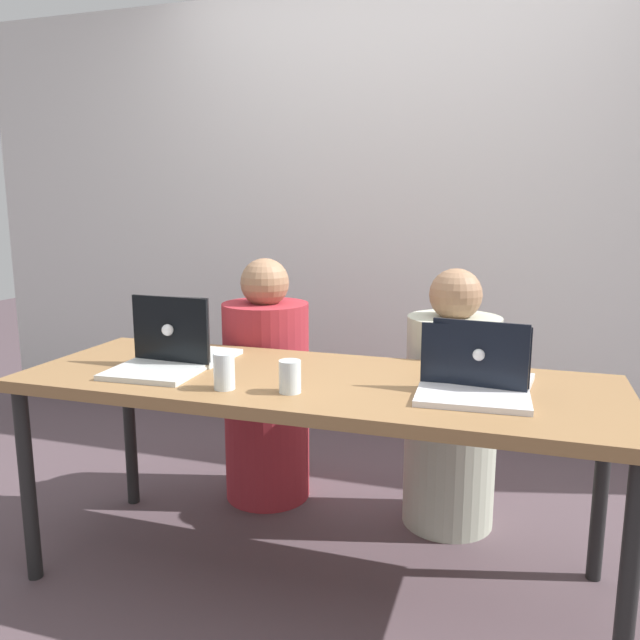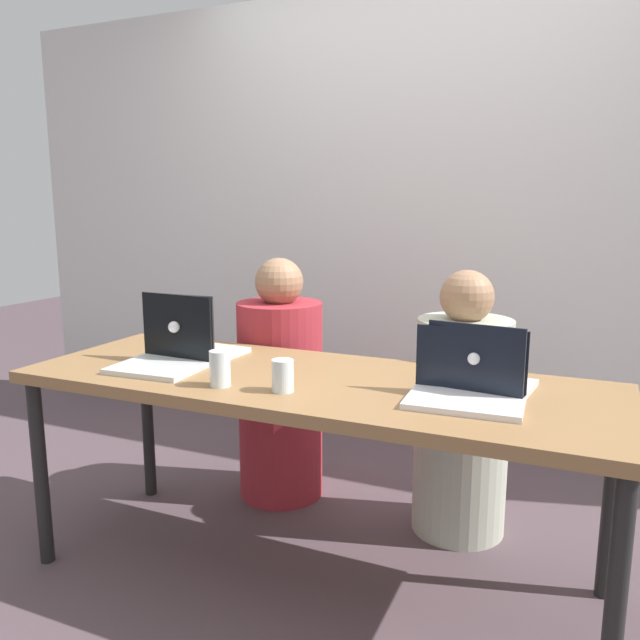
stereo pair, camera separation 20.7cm
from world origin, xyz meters
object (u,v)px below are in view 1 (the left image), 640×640
(person_on_left, at_px, (267,393))
(laptop_back_right, at_px, (483,371))
(laptop_front_left, at_px, (160,356))
(water_glass_center, at_px, (290,379))
(person_on_right, at_px, (451,414))
(laptop_back_left, at_px, (184,346))
(laptop_front_right, at_px, (473,382))
(water_glass_left, at_px, (224,374))

(person_on_left, relative_size, laptop_back_right, 3.42)
(laptop_front_left, bearing_deg, water_glass_center, -13.64)
(person_on_left, relative_size, laptop_front_left, 3.51)
(laptop_back_right, bearing_deg, water_glass_center, 31.17)
(person_on_right, height_order, laptop_back_left, person_on_right)
(laptop_back_right, distance_m, laptop_front_left, 1.07)
(laptop_back_right, relative_size, water_glass_center, 3.13)
(person_on_right, bearing_deg, laptop_front_right, 87.84)
(person_on_right, xyz_separation_m, laptop_back_left, (-0.91, -0.47, 0.31))
(laptop_back_right, bearing_deg, water_glass_left, 26.88)
(laptop_back_right, bearing_deg, person_on_left, -20.00)
(laptop_back_left, height_order, water_glass_center, laptop_back_left)
(laptop_front_left, xyz_separation_m, water_glass_center, (0.51, -0.10, -0.01))
(laptop_front_right, distance_m, laptop_front_left, 1.04)
(laptop_back_left, bearing_deg, person_on_right, -149.93)
(laptop_front_left, bearing_deg, person_on_left, 75.58)
(laptop_back_right, distance_m, water_glass_center, 0.60)
(laptop_front_left, bearing_deg, water_glass_left, -25.29)
(laptop_front_left, height_order, water_glass_center, laptop_front_left)
(water_glass_center, bearing_deg, water_glass_left, -172.34)
(person_on_left, bearing_deg, person_on_right, -175.26)
(laptop_front_right, relative_size, laptop_back_left, 1.07)
(person_on_left, distance_m, water_glass_left, 0.82)
(water_glass_center, bearing_deg, person_on_right, 60.03)
(laptop_back_right, bearing_deg, laptop_back_left, 6.84)
(laptop_front_right, xyz_separation_m, laptop_back_left, (-1.03, 0.13, 0.01))
(laptop_front_right, xyz_separation_m, laptop_front_left, (-1.04, -0.02, 0.01))
(person_on_left, bearing_deg, laptop_front_right, 151.50)
(laptop_back_left, xyz_separation_m, water_glass_left, (0.30, -0.27, -0.00))
(laptop_front_right, bearing_deg, person_on_right, 98.46)
(person_on_left, xyz_separation_m, water_glass_left, (0.17, -0.74, 0.30))
(water_glass_left, bearing_deg, laptop_back_right, 20.28)
(laptop_back_right, relative_size, laptop_front_left, 1.03)
(water_glass_center, bearing_deg, laptop_front_right, 12.77)
(person_on_left, distance_m, laptop_front_left, 0.70)
(laptop_front_right, xyz_separation_m, laptop_back_right, (0.02, 0.13, 0.00))
(water_glass_left, bearing_deg, person_on_left, 103.18)
(person_on_left, distance_m, laptop_front_right, 1.12)
(water_glass_left, bearing_deg, water_glass_center, 7.66)
(laptop_back_left, relative_size, laptop_back_right, 1.01)
(water_glass_center, bearing_deg, laptop_back_right, 24.57)
(person_on_right, distance_m, water_glass_left, 1.01)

